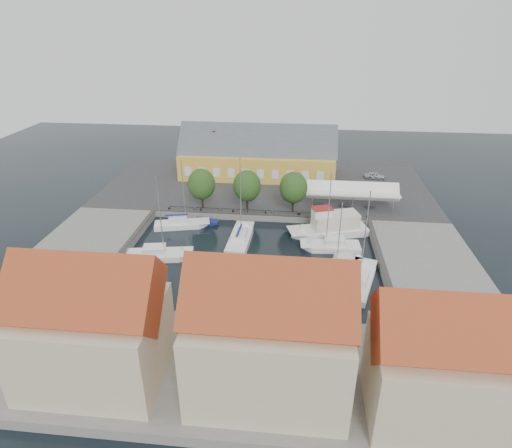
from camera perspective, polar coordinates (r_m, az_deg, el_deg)
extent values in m
plane|color=black|center=(55.81, -0.65, -4.07)|extent=(140.00, 140.00, 0.00)
cube|color=#2D2D30|center=(76.30, 1.34, 4.90)|extent=(56.00, 26.00, 1.00)
cube|color=slate|center=(60.27, -22.18, -3.21)|extent=(12.00, 24.00, 1.00)
cube|color=slate|center=(55.98, 22.19, -5.53)|extent=(12.00, 24.00, 1.00)
cube|color=slate|center=(38.91, -4.40, -19.01)|extent=(56.00, 14.00, 1.00)
cube|color=#383533|center=(64.43, 0.40, 1.32)|extent=(56.00, 0.60, 0.12)
cube|color=#383533|center=(57.61, -17.24, -3.12)|extent=(0.60, 24.00, 0.12)
cube|color=#383533|center=(54.31, 16.51, -4.89)|extent=(0.60, 24.00, 0.12)
cylinder|color=black|center=(67.33, -11.52, 2.02)|extent=(0.24, 0.24, 0.40)
cylinder|color=black|center=(66.04, -7.37, 1.87)|extent=(0.24, 0.24, 0.40)
cylinder|color=black|center=(65.11, -3.08, 1.69)|extent=(0.24, 0.24, 0.40)
cylinder|color=black|center=(64.56, 1.31, 1.50)|extent=(0.24, 0.24, 0.40)
cylinder|color=black|center=(64.39, 5.75, 1.30)|extent=(0.24, 0.24, 0.40)
cylinder|color=black|center=(64.61, 10.18, 1.09)|extent=(0.24, 0.24, 0.40)
cylinder|color=black|center=(65.21, 14.56, 0.88)|extent=(0.24, 0.24, 0.40)
cube|color=gold|center=(80.25, 0.22, 8.07)|extent=(28.00, 10.00, 4.50)
cube|color=#474C51|center=(79.24, 0.23, 10.47)|extent=(28.56, 7.60, 7.60)
cube|color=gold|center=(87.55, -5.98, 9.13)|extent=(6.00, 6.00, 3.50)
cube|color=brown|center=(79.94, -5.61, 11.86)|extent=(0.60, 0.60, 1.20)
cube|color=white|center=(67.53, 12.71, 4.28)|extent=(14.00, 4.00, 0.25)
cylinder|color=silver|center=(65.89, 7.56, 2.89)|extent=(0.10, 0.10, 2.70)
cylinder|color=silver|center=(69.22, 7.52, 4.05)|extent=(0.10, 0.10, 2.70)
cylinder|color=silver|center=(66.37, 12.74, 2.63)|extent=(0.10, 0.10, 2.70)
cylinder|color=silver|center=(69.68, 12.46, 3.80)|extent=(0.10, 0.10, 2.70)
cylinder|color=silver|center=(67.39, 17.81, 2.36)|extent=(0.10, 0.10, 2.70)
cylinder|color=silver|center=(70.65, 17.30, 3.52)|extent=(0.10, 0.10, 2.70)
cylinder|color=black|center=(66.95, -7.15, 3.02)|extent=(0.30, 0.30, 2.10)
ellipsoid|color=#1D4117|center=(65.91, -7.29, 5.29)|extent=(4.20, 4.20, 4.83)
cylinder|color=black|center=(65.77, -1.19, 2.79)|extent=(0.30, 0.30, 2.10)
ellipsoid|color=#1D4117|center=(64.71, -1.21, 5.10)|extent=(4.20, 4.20, 4.83)
cylinder|color=black|center=(65.33, 4.92, 2.53)|extent=(0.30, 0.30, 2.10)
ellipsoid|color=#1D4117|center=(64.25, 5.02, 4.85)|extent=(4.20, 4.20, 4.83)
imported|color=#B5B9BE|center=(81.75, 15.57, 6.24)|extent=(3.85, 1.99, 1.25)
imported|color=#54131D|center=(74.17, -1.38, 5.17)|extent=(3.00, 3.74, 1.19)
cube|color=white|center=(58.21, -2.22, -2.57)|extent=(3.00, 7.37, 1.50)
cube|color=white|center=(58.62, -2.08, -1.47)|extent=(2.95, 8.82, 0.08)
cube|color=white|center=(57.78, -2.21, -1.40)|extent=(1.96, 2.98, 0.90)
cylinder|color=silver|center=(56.83, -2.07, 3.63)|extent=(0.12, 0.12, 10.91)
cube|color=navy|center=(57.28, -2.25, -0.81)|extent=(0.36, 3.64, 0.22)
cube|color=white|center=(61.90, 10.39, -1.22)|extent=(9.77, 5.92, 1.80)
cube|color=white|center=(61.10, 9.45, -0.53)|extent=(11.49, 6.31, 0.08)
cube|color=beige|center=(61.03, 10.54, 0.45)|extent=(6.88, 4.60, 2.20)
cube|color=white|center=(59.76, 8.79, 1.51)|extent=(2.96, 2.53, 1.20)
cube|color=maroon|center=(59.50, 8.84, 2.08)|extent=(3.21, 2.70, 0.10)
cube|color=white|center=(58.04, 10.53, -3.23)|extent=(6.58, 3.07, 1.30)
cube|color=white|center=(57.60, 9.79, -2.62)|extent=(7.85, 3.04, 0.08)
cube|color=white|center=(57.47, 10.46, -2.23)|extent=(2.67, 1.99, 0.90)
cylinder|color=silver|center=(55.36, 9.68, 1.92)|extent=(0.12, 0.12, 10.05)
cube|color=white|center=(54.31, 11.68, -5.54)|extent=(5.78, 3.98, 1.30)
cube|color=white|center=(53.69, 11.10, -5.02)|extent=(6.74, 4.28, 0.08)
cube|color=beige|center=(53.67, 11.66, -4.51)|extent=(2.53, 2.17, 0.90)
cylinder|color=silver|center=(51.63, 11.07, -1.31)|extent=(0.12, 0.12, 8.00)
cube|color=white|center=(50.87, 13.34, -8.09)|extent=(5.03, 8.13, 1.30)
cube|color=white|center=(51.29, 13.61, -6.89)|extent=(5.34, 9.55, 0.08)
cube|color=white|center=(50.41, 13.51, -6.89)|extent=(2.82, 3.49, 0.90)
cylinder|color=silver|center=(49.21, 14.36, -1.40)|extent=(0.12, 0.12, 10.60)
cube|color=white|center=(63.93, -10.44, -0.35)|extent=(6.88, 3.83, 1.30)
cube|color=white|center=(63.59, -9.76, 0.25)|extent=(8.12, 4.04, 0.08)
cube|color=white|center=(63.43, -10.38, 0.59)|extent=(2.91, 2.17, 0.90)
cylinder|color=silver|center=(61.69, -9.63, 4.21)|extent=(0.12, 0.12, 9.49)
cube|color=navy|center=(63.12, -10.58, 1.19)|extent=(3.21, 0.99, 0.22)
cube|color=white|center=(56.59, -13.47, -4.35)|extent=(7.29, 3.91, 1.30)
cube|color=white|center=(56.10, -12.67, -3.73)|extent=(8.64, 4.02, 0.08)
cube|color=white|center=(56.00, -13.41, -3.34)|extent=(3.04, 2.34, 0.90)
cylinder|color=silver|center=(53.72, -12.65, 1.00)|extent=(0.12, 0.12, 10.28)
cube|color=white|center=(49.05, -16.08, -9.88)|extent=(3.78, 3.52, 0.90)
cube|color=white|center=(48.44, -15.89, -9.64)|extent=(4.28, 3.91, 0.08)
cube|color=navy|center=(64.62, -6.92, 0.21)|extent=(3.30, 2.03, 0.80)
cube|color=navy|center=(64.30, -6.62, 0.52)|extent=(3.89, 2.07, 0.08)
cube|color=beige|center=(37.68, -20.85, -14.60)|extent=(11.00, 8.00, 7.00)
cube|color=#A74224|center=(34.92, -22.08, -8.61)|extent=(11.33, 6.50, 6.50)
cube|color=brown|center=(35.41, -26.49, -5.86)|extent=(0.70, 0.70, 1.00)
cube|color=brown|center=(33.16, -19.13, -6.81)|extent=(0.60, 0.60, 0.80)
cube|color=beige|center=(34.14, 1.66, -16.88)|extent=(12.00, 8.00, 7.50)
cube|color=#A74224|center=(30.95, 1.78, -10.08)|extent=(12.36, 6.50, 6.50)
cube|color=brown|center=(30.32, -3.88, -7.19)|extent=(0.70, 0.70, 1.00)
cube|color=brown|center=(30.03, 6.44, -7.92)|extent=(0.60, 0.60, 0.80)
cube|color=beige|center=(35.27, 22.50, -18.77)|extent=(9.00, 7.00, 6.50)
cube|color=#A74224|center=(32.41, 23.87, -13.02)|extent=(9.27, 6.00, 6.00)
cube|color=brown|center=(30.79, 20.38, -10.70)|extent=(0.70, 0.70, 1.00)
cube|color=brown|center=(32.15, 27.46, -10.74)|extent=(0.60, 0.60, 0.80)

